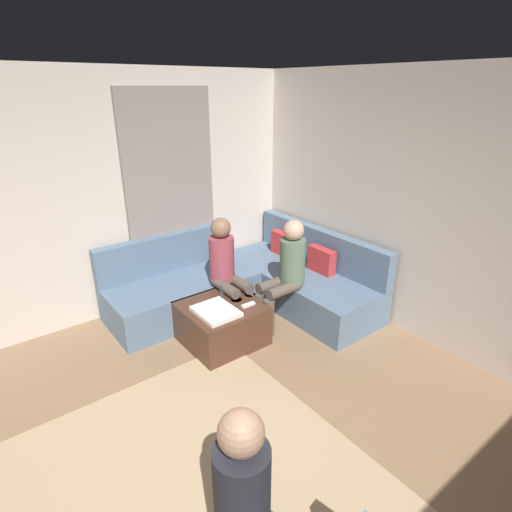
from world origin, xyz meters
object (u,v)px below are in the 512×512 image
Objects in this scene: ottoman at (221,323)px; person_on_couch_side at (227,267)px; person_on_armchair at (256,512)px; game_remote at (248,305)px; sectional_couch at (250,283)px; coffee_mug at (223,289)px; person_on_couch_back at (286,270)px.

ottoman is 0.63× the size of person_on_couch_side.
person_on_couch_side is at bearing -133.04° from person_on_armchair.
ottoman is at bearing -129.29° from game_remote.
person_on_couch_side is 1.02× the size of person_on_armchair.
ottoman is 0.62m from person_on_couch_side.
person_on_couch_side is (-0.49, 0.07, 0.23)m from game_remote.
sectional_couch is at bearing -138.17° from person_on_armchair.
sectional_couch is at bearing 113.97° from coffee_mug.
ottoman is at bearing -130.86° from person_on_armchair.
person_on_armchair reaches higher than sectional_couch.
coffee_mug is at bearing -66.03° from sectional_couch.
game_remote is (0.18, 0.22, 0.22)m from ottoman.
ottoman is at bearing 46.61° from person_on_couch_side.
sectional_couch is 17.00× the size of game_remote.
person_on_couch_back is (-0.05, 0.54, 0.23)m from game_remote.
sectional_couch is at bearing 5.37° from person_on_couch_back.
game_remote is at bearing 95.22° from person_on_couch_back.
ottoman is 0.36m from game_remote.
person_on_couch_side reaches higher than ottoman.
game_remote is at bearing -137.68° from person_on_armchair.
person_on_armchair is (1.96, -1.92, -0.01)m from person_on_couch_back.
person_on_couch_back is 2.74m from person_on_armchair.
person_on_couch_back is 0.64m from person_on_couch_side.
person_on_couch_back is (0.59, 0.06, 0.38)m from sectional_couch.
sectional_couch reaches higher than coffee_mug.
coffee_mug is 0.08× the size of person_on_couch_back.
person_on_couch_back is at bearing 59.06° from coffee_mug.
person_on_couch_side is at bearing 136.61° from ottoman.
sectional_couch is 2.12× the size of person_on_couch_side.
coffee_mug is (0.24, -0.53, 0.19)m from sectional_couch.
coffee_mug is 0.63× the size of game_remote.
sectional_couch is 3.36× the size of ottoman.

